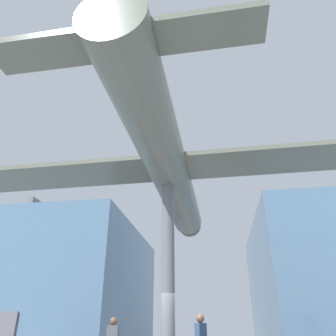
{
  "coord_description": "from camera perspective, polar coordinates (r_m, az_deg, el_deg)",
  "views": [
    {
      "loc": [
        1.72,
        -11.71,
        1.41
      ],
      "look_at": [
        0.0,
        0.0,
        7.26
      ],
      "focal_mm": 35.0,
      "sensor_mm": 36.0,
      "label": 1
    }
  ],
  "objects": [
    {
      "name": "glass_pavilion_left",
      "position": [
        28.71,
        -17.32,
        -19.26
      ],
      "size": [
        11.26,
        15.2,
        9.34
      ],
      "color": "slate",
      "rests_on": "ground_plane"
    },
    {
      "name": "support_pylon_central",
      "position": [
        11.97,
        -0.0,
        -17.56
      ],
      "size": [
        0.47,
        0.47,
        6.45
      ],
      "color": "slate",
      "rests_on": "ground_plane"
    },
    {
      "name": "suspended_airplane",
      "position": [
        13.33,
        0.1,
        -0.22
      ],
      "size": [
        20.3,
        16.13,
        2.66
      ],
      "rotation": [
        0.0,
        0.0,
        -0.02
      ],
      "color": "slate",
      "rests_on": "support_pylon_central"
    }
  ]
}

